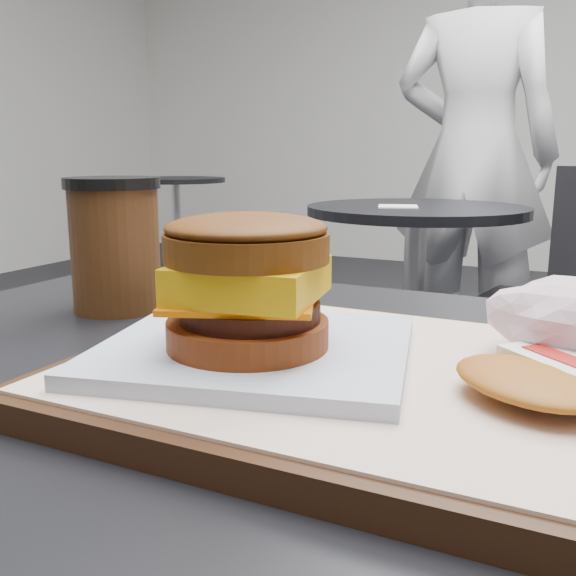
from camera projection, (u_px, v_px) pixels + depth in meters
The scene contains 9 objects.
serving_tray at pixel (383, 383), 0.39m from camera, with size 0.38×0.28×0.02m.
breakfast_sandwich at pixel (250, 299), 0.39m from camera, with size 0.22×0.21×0.09m.
hash_brown at pixel (564, 379), 0.34m from camera, with size 0.13×0.13×0.02m.
coffee_cup at pixel (115, 243), 0.60m from camera, with size 0.09×0.09×0.13m.
neighbor_table at pixel (414, 268), 2.08m from camera, with size 0.70×0.70×0.75m.
napkin at pixel (398, 206), 2.00m from camera, with size 0.12×0.12×0.00m, color white.
neighbor_chair at pixel (574, 297), 1.84m from camera, with size 0.63×0.49×0.88m.
patron at pixel (474, 155), 2.60m from camera, with size 0.66×0.43×1.82m, color silver.
bg_table_mid at pixel (177, 206), 4.32m from camera, with size 0.66×0.66×0.75m.
Camera 1 is at (0.18, -0.37, 0.92)m, focal length 40.00 mm.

